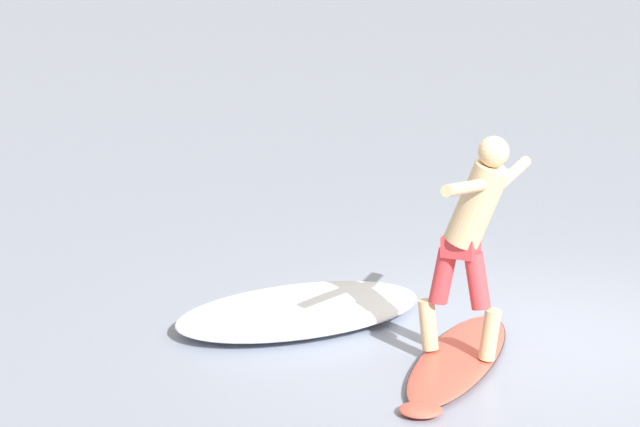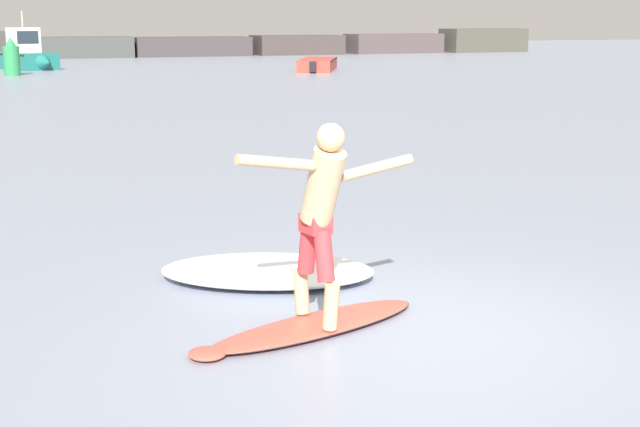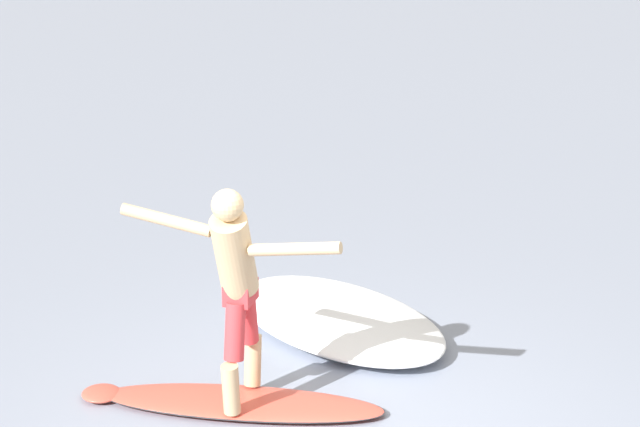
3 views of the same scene
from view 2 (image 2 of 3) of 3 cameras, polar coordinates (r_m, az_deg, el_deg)
The scene contains 8 objects.
ground_plane at distance 8.01m, azimuth 5.82°, elevation -7.21°, with size 200.00×200.00×0.00m, color gray.
rock_jetty_breakwater at distance 69.31m, azimuth -14.22°, elevation 10.36°, with size 69.28×4.86×2.01m.
surfboard at distance 7.86m, azimuth -0.51°, elevation -7.21°, with size 2.39×1.20×0.21m.
surfer at distance 7.51m, azimuth 0.11°, elevation 0.47°, with size 1.66×0.74×1.77m.
fishing_boat_near_jetty at distance 49.76m, azimuth -0.13°, elevation 9.56°, with size 4.11×6.45×0.63m.
small_boat_offshore at distance 53.56m, azimuth -18.42°, elevation 9.50°, with size 3.76×5.91×3.19m.
channel_marker_buoy at distance 47.23m, azimuth -19.14°, elevation 9.36°, with size 0.78×0.78×1.87m.
wave_foam_at_tail at distance 9.34m, azimuth -3.39°, elevation -3.67°, with size 2.56×2.08×0.20m.
Camera 2 is at (-3.50, -6.69, 2.66)m, focal length 50.00 mm.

